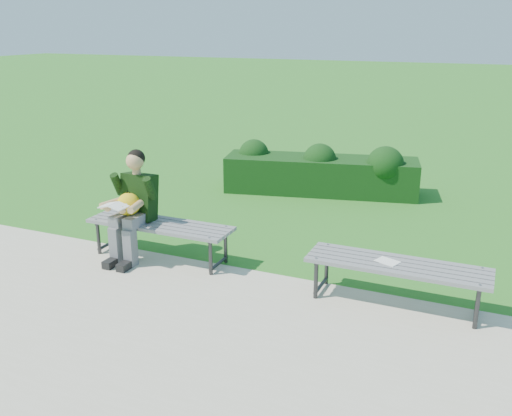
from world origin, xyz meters
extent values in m
plane|color=#1D6F16|center=(0.00, 0.00, 0.00)|extent=(80.00, 80.00, 0.00)
cube|color=#B1A696|center=(0.00, -1.75, 0.01)|extent=(30.00, 3.50, 0.02)
cube|color=#0E3911|center=(0.02, 3.47, 0.30)|extent=(3.30, 1.47, 0.60)
sphere|color=#0E3911|center=(-1.18, 3.39, 0.57)|extent=(0.62, 0.62, 0.52)
sphere|color=#0E3911|center=(0.01, 3.42, 0.57)|extent=(0.66, 0.66, 0.56)
sphere|color=#0E3911|center=(1.08, 3.53, 0.57)|extent=(0.72, 0.72, 0.60)
cube|color=gray|center=(-0.87, -0.32, 0.45)|extent=(1.80, 0.08, 0.04)
cube|color=gray|center=(-0.87, -0.22, 0.45)|extent=(1.80, 0.08, 0.04)
cube|color=gray|center=(-0.87, -0.11, 0.45)|extent=(1.80, 0.09, 0.04)
cube|color=gray|center=(-0.87, -0.01, 0.45)|extent=(1.80, 0.09, 0.04)
cube|color=gray|center=(-0.87, 0.09, 0.45)|extent=(1.80, 0.09, 0.04)
cylinder|color=#2D2D30|center=(-1.65, -0.30, 0.23)|extent=(0.04, 0.04, 0.41)
cylinder|color=#2D2D30|center=(-1.65, 0.08, 0.23)|extent=(0.04, 0.04, 0.41)
cylinder|color=#2D2D30|center=(-1.65, -0.11, 0.41)|extent=(0.04, 0.42, 0.04)
cylinder|color=#2D2D30|center=(-1.65, -0.11, 0.08)|extent=(0.04, 0.42, 0.04)
cylinder|color=gray|center=(-1.65, -0.32, 0.47)|extent=(0.02, 0.02, 0.01)
cylinder|color=gray|center=(-1.65, 0.09, 0.47)|extent=(0.02, 0.02, 0.01)
cylinder|color=#2D2D30|center=(-0.09, -0.30, 0.23)|extent=(0.04, 0.04, 0.41)
cylinder|color=#2D2D30|center=(-0.09, 0.08, 0.23)|extent=(0.04, 0.04, 0.41)
cylinder|color=#2D2D30|center=(-0.09, -0.11, 0.41)|extent=(0.04, 0.42, 0.04)
cylinder|color=#2D2D30|center=(-0.09, -0.11, 0.08)|extent=(0.04, 0.42, 0.04)
cylinder|color=gray|center=(-0.09, -0.32, 0.47)|extent=(0.02, 0.02, 0.01)
cylinder|color=gray|center=(-0.09, 0.09, 0.47)|extent=(0.02, 0.02, 0.01)
cube|color=gray|center=(1.96, -0.40, 0.45)|extent=(1.80, 0.08, 0.04)
cube|color=gray|center=(1.96, -0.30, 0.45)|extent=(1.80, 0.08, 0.04)
cube|color=gray|center=(1.96, -0.20, 0.45)|extent=(1.80, 0.09, 0.04)
cube|color=gray|center=(1.96, -0.09, 0.45)|extent=(1.80, 0.09, 0.04)
cube|color=gray|center=(1.96, 0.01, 0.45)|extent=(1.80, 0.09, 0.04)
cylinder|color=#2D2D30|center=(1.18, -0.39, 0.23)|extent=(0.04, 0.04, 0.41)
cylinder|color=#2D2D30|center=(1.18, -0.01, 0.23)|extent=(0.04, 0.04, 0.41)
cylinder|color=#2D2D30|center=(1.18, -0.20, 0.41)|extent=(0.04, 0.42, 0.04)
cylinder|color=#2D2D30|center=(1.18, -0.20, 0.08)|extent=(0.04, 0.42, 0.04)
cylinder|color=gray|center=(1.18, -0.40, 0.47)|extent=(0.02, 0.02, 0.01)
cylinder|color=gray|center=(1.18, 0.01, 0.47)|extent=(0.02, 0.02, 0.01)
cylinder|color=#2D2D30|center=(2.74, -0.39, 0.23)|extent=(0.04, 0.04, 0.41)
cylinder|color=#2D2D30|center=(2.74, -0.01, 0.23)|extent=(0.04, 0.04, 0.41)
cylinder|color=#2D2D30|center=(2.74, -0.20, 0.41)|extent=(0.04, 0.42, 0.04)
cylinder|color=#2D2D30|center=(2.74, -0.20, 0.08)|extent=(0.04, 0.42, 0.04)
cylinder|color=gray|center=(2.74, -0.40, 0.47)|extent=(0.02, 0.02, 0.01)
cylinder|color=gray|center=(2.74, 0.01, 0.47)|extent=(0.02, 0.02, 0.01)
cube|color=gray|center=(-1.27, -0.27, 0.54)|extent=(0.14, 0.42, 0.13)
cube|color=gray|center=(-1.07, -0.27, 0.54)|extent=(0.14, 0.42, 0.13)
cube|color=gray|center=(-1.27, -0.45, 0.24)|extent=(0.12, 0.13, 0.45)
cube|color=gray|center=(-1.07, -0.45, 0.24)|extent=(0.12, 0.13, 0.45)
cube|color=black|center=(-1.27, -0.55, 0.07)|extent=(0.11, 0.26, 0.09)
cube|color=black|center=(-1.07, -0.55, 0.07)|extent=(0.11, 0.26, 0.09)
cube|color=black|center=(-1.17, -0.07, 0.75)|extent=(0.40, 0.30, 0.59)
cylinder|color=tan|center=(-1.17, -0.09, 1.07)|extent=(0.10, 0.10, 0.08)
sphere|color=tan|center=(-1.17, -0.11, 1.20)|extent=(0.21, 0.21, 0.21)
sphere|color=black|center=(-1.17, -0.08, 1.23)|extent=(0.21, 0.21, 0.21)
cylinder|color=black|center=(-1.40, -0.17, 0.91)|extent=(0.10, 0.21, 0.30)
cylinder|color=black|center=(-0.94, -0.17, 0.91)|extent=(0.10, 0.21, 0.30)
cylinder|color=tan|center=(-1.34, -0.39, 0.74)|extent=(0.14, 0.31, 0.08)
cylinder|color=tan|center=(-1.00, -0.39, 0.74)|extent=(0.14, 0.31, 0.08)
sphere|color=tan|center=(-1.27, -0.55, 0.74)|extent=(0.09, 0.09, 0.09)
sphere|color=tan|center=(-1.07, -0.55, 0.74)|extent=(0.09, 0.09, 0.09)
sphere|color=yellow|center=(-1.17, -0.29, 0.72)|extent=(0.27, 0.27, 0.27)
cone|color=#F7530A|center=(-1.17, -0.41, 0.71)|extent=(0.08, 0.08, 0.08)
cone|color=black|center=(-1.18, -0.28, 0.85)|extent=(0.03, 0.05, 0.08)
cone|color=black|center=(-1.15, -0.27, 0.85)|extent=(0.03, 0.04, 0.07)
sphere|color=white|center=(-1.21, -0.39, 0.75)|extent=(0.05, 0.05, 0.05)
sphere|color=white|center=(-1.12, -0.39, 0.75)|extent=(0.05, 0.05, 0.05)
cube|color=white|center=(-1.24, -0.57, 0.79)|extent=(0.15, 0.20, 0.05)
cube|color=white|center=(-1.09, -0.57, 0.79)|extent=(0.15, 0.20, 0.05)
cube|color=white|center=(1.86, -0.20, 0.47)|extent=(0.26, 0.23, 0.01)
camera|label=1|loc=(2.76, -5.54, 2.73)|focal=40.00mm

